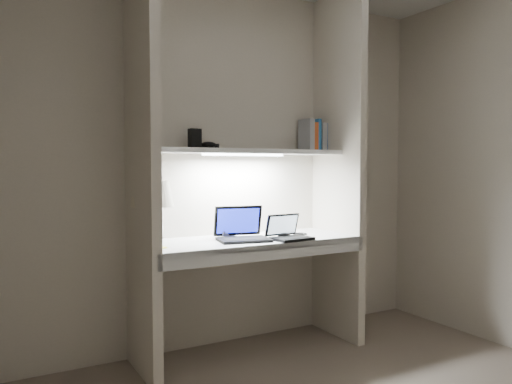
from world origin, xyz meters
TOP-DOWN VIEW (x-y plane):
  - back_wall at (0.00, 1.50)m, footprint 3.20×0.01m
  - alcove_panel_left at (-0.73, 1.23)m, footprint 0.06×0.55m
  - alcove_panel_right at (0.73, 1.23)m, footprint 0.06×0.55m
  - desk at (0.00, 1.23)m, footprint 1.40×0.55m
  - desk_apron at (0.00, 0.96)m, footprint 1.46×0.03m
  - shelf at (0.00, 1.32)m, footprint 1.40×0.36m
  - strip_light at (0.00, 1.32)m, footprint 0.60×0.04m
  - table_lamp at (-0.64, 1.32)m, footprint 0.27×0.27m
  - laptop_main at (-0.09, 1.19)m, footprint 0.37×0.33m
  - laptop_netbook at (0.20, 1.07)m, footprint 0.27×0.24m
  - speaker at (-0.12, 1.34)m, footprint 0.11×0.08m
  - mouse at (0.21, 1.14)m, footprint 0.10×0.06m
  - cable_coil at (0.39, 1.21)m, footprint 0.12×0.12m
  - sticky_note at (-0.64, 1.15)m, footprint 0.07×0.07m
  - book_row at (0.65, 1.39)m, footprint 0.22×0.16m
  - shelf_box at (-0.34, 1.37)m, footprint 0.08×0.06m
  - shelf_gadget at (-0.23, 1.39)m, footprint 0.12×0.10m

SIDE VIEW (x-z plane):
  - desk_apron at x=0.00m, z-range 0.67..0.77m
  - desk at x=0.00m, z-range 0.73..0.77m
  - sticky_note at x=-0.64m, z-range 0.77..0.77m
  - cable_coil at x=0.39m, z-range 0.77..0.78m
  - mouse at x=0.21m, z-range 0.77..0.80m
  - laptop_netbook at x=0.20m, z-range 0.73..0.89m
  - laptop_main at x=-0.09m, z-range 0.71..0.93m
  - speaker at x=-0.12m, z-range 0.77..0.91m
  - table_lamp at x=-0.64m, z-range 0.84..1.23m
  - back_wall at x=0.00m, z-range 0.00..2.50m
  - alcove_panel_left at x=-0.73m, z-range 0.00..2.50m
  - alcove_panel_right at x=0.73m, z-range 0.00..2.50m
  - strip_light at x=0.00m, z-range 1.32..1.34m
  - shelf at x=0.00m, z-range 1.34..1.36m
  - shelf_gadget at x=-0.23m, z-range 1.37..1.41m
  - shelf_box at x=-0.34m, z-range 1.36..1.49m
  - book_row at x=0.65m, z-range 1.36..1.59m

